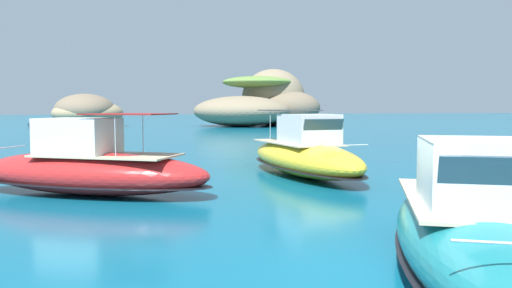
{
  "coord_description": "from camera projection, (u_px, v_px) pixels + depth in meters",
  "views": [
    {
      "loc": [
        -5.1,
        -7.51,
        3.09
      ],
      "look_at": [
        1.57,
        16.26,
        1.24
      ],
      "focal_mm": 34.89,
      "sensor_mm": 36.0,
      "label": 1
    }
  ],
  "objects": [
    {
      "name": "ground_plane",
      "position": [
        418.0,
        281.0,
        8.82
      ],
      "size": [
        400.0,
        400.0,
        0.0
      ],
      "primitive_type": "plane",
      "color": "#0C5B7A"
    },
    {
      "name": "islet_large",
      "position": [
        262.0,
        104.0,
        83.06
      ],
      "size": [
        25.56,
        23.68,
        9.54
      ],
      "color": "#84755B",
      "rests_on": "ground"
    },
    {
      "name": "islet_small",
      "position": [
        88.0,
        112.0,
        78.02
      ],
      "size": [
        14.79,
        16.09,
        5.13
      ],
      "color": "#9E8966",
      "rests_on": "ground"
    },
    {
      "name": "motorboat_teal",
      "position": [
        471.0,
        232.0,
        8.94
      ],
      "size": [
        6.32,
        8.81,
        2.54
      ],
      "color": "#19727A",
      "rests_on": "ground"
    },
    {
      "name": "motorboat_yellow",
      "position": [
        304.0,
        155.0,
        22.25
      ],
      "size": [
        3.65,
        9.63,
        2.95
      ],
      "color": "yellow",
      "rests_on": "ground"
    },
    {
      "name": "motorboat_red",
      "position": [
        90.0,
        169.0,
        17.56
      ],
      "size": [
        9.26,
        7.03,
        2.86
      ],
      "color": "red",
      "rests_on": "ground"
    },
    {
      "name": "dinghy_tender",
      "position": [
        504.0,
        202.0,
        14.96
      ],
      "size": [
        1.4,
        2.86,
        0.58
      ],
      "color": "yellow",
      "rests_on": "ground"
    }
  ]
}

